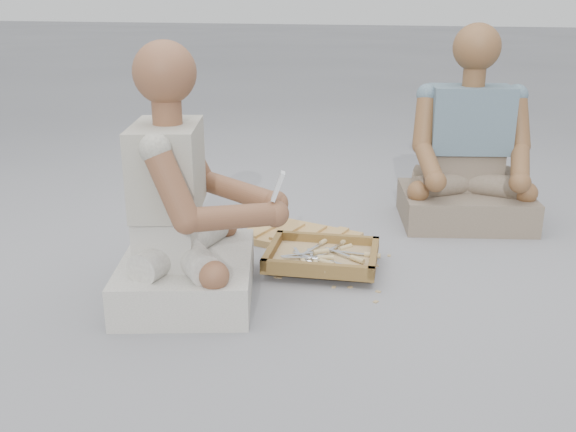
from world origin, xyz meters
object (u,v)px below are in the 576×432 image
(carved_panel, at_px, (299,237))
(companion, at_px, (468,159))
(tool_tray, at_px, (322,257))
(craftsman, at_px, (183,215))

(carved_panel, relative_size, companion, 0.52)
(tool_tray, distance_m, craftsman, 0.67)
(carved_panel, height_order, companion, companion)
(craftsman, distance_m, companion, 1.62)
(carved_panel, xyz_separation_m, companion, (0.74, 0.56, 0.32))
(tool_tray, relative_size, companion, 0.51)
(companion, bearing_deg, carved_panel, 21.52)
(craftsman, relative_size, companion, 0.97)
(companion, bearing_deg, craftsman, 37.00)
(tool_tray, xyz_separation_m, companion, (0.54, 0.86, 0.28))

